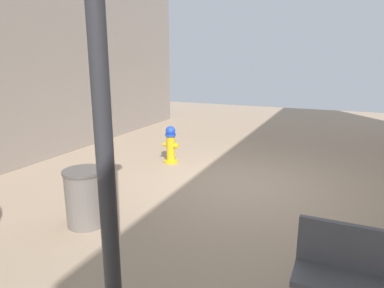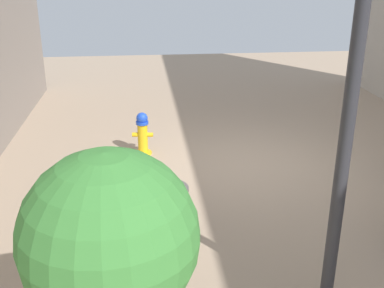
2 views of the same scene
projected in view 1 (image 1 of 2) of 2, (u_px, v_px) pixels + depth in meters
name	position (u px, v px, depth m)	size (l,w,h in m)	color
ground_plane	(243.00, 185.00, 6.56)	(23.40, 23.40, 0.00)	tan
fire_hydrant	(171.00, 144.00, 7.93)	(0.43, 0.40, 0.88)	gold
bench_far	(384.00, 287.00, 2.86)	(1.50, 0.45, 0.95)	#4C4C51
street_lamp	(95.00, 2.00, 2.30)	(0.36, 0.36, 4.50)	#2D2D33
trash_bin	(86.00, 197.00, 4.91)	(0.60, 0.60, 0.84)	slate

